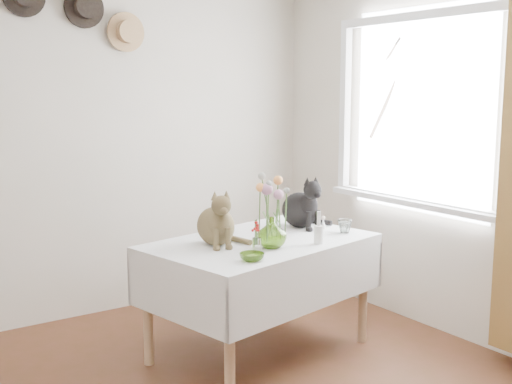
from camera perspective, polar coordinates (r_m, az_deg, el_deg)
room at (r=2.66m, az=-1.25°, el=0.58°), size 4.08×4.58×2.58m
window at (r=4.54m, az=14.26°, el=5.69°), size 0.12×1.52×1.32m
dining_table at (r=4.00m, az=0.38°, el=-6.80°), size 1.50×1.12×0.73m
tabby_cat at (r=3.82m, az=-3.61°, el=-2.12°), size 0.30×0.35×0.35m
black_cat at (r=4.31m, az=3.92°, el=-0.76°), size 0.24×0.31×0.36m
flower_vase at (r=3.75m, az=1.42°, el=-3.60°), size 0.24×0.24×0.18m
green_bowl at (r=3.48m, az=-0.36°, el=-5.80°), size 0.16×0.16×0.04m
drinking_glass at (r=4.19m, az=7.89°, el=-3.02°), size 0.11×0.11×0.09m
candlestick at (r=3.87m, az=5.59°, el=-3.65°), size 0.05×0.05×0.20m
berry_jar at (r=3.65m, az=0.09°, el=-3.95°), size 0.05×0.05×0.21m
porcelain_figurine at (r=4.30m, az=5.99°, el=-2.75°), size 0.05×0.05×0.09m
flower_bouquet at (r=3.72m, az=1.36°, el=0.16°), size 0.17×0.13×0.39m
wall_hats at (r=4.69m, az=-15.32°, el=15.19°), size 0.98×0.09×0.48m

